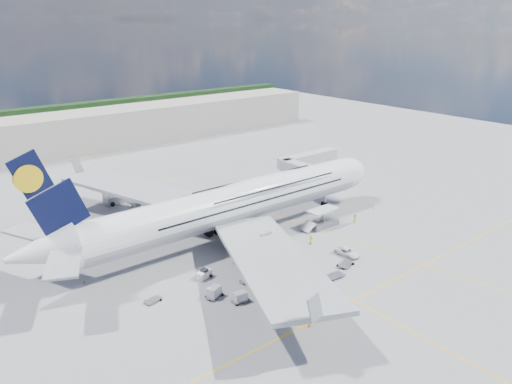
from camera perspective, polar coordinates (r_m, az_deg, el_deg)
ground at (r=90.21m, az=1.36°, el=-7.12°), size 300.00×300.00×0.00m
taxi_line_main at (r=90.21m, az=1.36°, el=-7.12°), size 0.25×220.00×0.01m
taxi_line_cross at (r=77.92m, az=11.10°, el=-12.06°), size 120.00×0.25×0.01m
taxi_line_diag at (r=105.51m, az=3.67°, el=-3.12°), size 14.16×99.06×0.01m
airliner at (r=94.85m, az=-2.39°, el=-1.26°), size 77.26×79.15×23.71m
jet_bridge at (r=121.11m, az=5.78°, el=3.20°), size 18.80×12.10×8.50m
cargo_loader at (r=102.22m, az=7.54°, el=-3.25°), size 8.53×3.20×3.67m
terminal at (r=168.61m, az=-20.07°, el=6.38°), size 180.00×16.00×12.00m
tree_line at (r=224.68m, az=-14.26°, el=9.37°), size 160.00×6.00×8.00m
dolly_row_a at (r=77.11m, az=-4.79°, el=-11.28°), size 3.14×2.36×1.77m
dolly_row_b at (r=80.99m, az=-0.99°, el=-9.68°), size 2.83×2.01×1.62m
dolly_row_c at (r=75.76m, az=-1.81°, el=-11.87°), size 2.72×1.63×1.64m
dolly_back at (r=77.64m, az=-11.71°, el=-11.99°), size 2.81×1.88×0.38m
dolly_nose_far at (r=83.41m, az=8.99°, el=-9.41°), size 3.42×2.03×0.48m
dolly_nose_near at (r=87.38m, az=10.18°, el=-8.10°), size 3.55×2.79×0.46m
baggage_tug at (r=82.55m, az=-5.94°, el=-9.31°), size 2.86×1.85×1.65m
catering_truck_inner at (r=106.13m, az=-11.24°, el=-2.27°), size 6.68×2.95×3.90m
catering_truck_outer at (r=118.28m, az=-15.56°, el=-0.37°), size 6.85×3.31×3.93m
service_van at (r=90.92m, az=10.39°, el=-6.77°), size 2.36×4.83×1.32m
crew_nose at (r=112.94m, az=13.27°, el=-1.68°), size 0.65×0.63×1.49m
crew_loader at (r=104.90m, az=11.29°, el=-3.02°), size 1.20×1.08×2.02m
crew_wing at (r=86.48m, az=-2.59°, el=-7.71°), size 0.52×1.07×1.77m
crew_van at (r=94.14m, az=6.28°, el=-5.42°), size 1.06×1.12×1.92m
crew_tug at (r=81.41m, az=7.34°, el=-9.69°), size 1.26×0.95×1.73m
cone_nose at (r=115.35m, az=7.51°, el=-1.13°), size 0.44×0.44×0.56m
cone_wing_left_inner at (r=109.13m, az=-11.44°, el=-2.54°), size 0.50×0.50×0.64m
cone_wing_left_outer at (r=112.56m, az=-19.61°, el=-2.64°), size 0.47×0.47×0.59m
cone_wing_right_inner at (r=85.46m, az=-6.69°, el=-8.64°), size 0.43×0.43×0.54m
cone_wing_right_outer at (r=71.04m, az=6.12°, el=-14.88°), size 0.47×0.47×0.60m
cone_tail at (r=85.42m, az=-19.04°, el=-9.68°), size 0.39×0.39×0.50m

